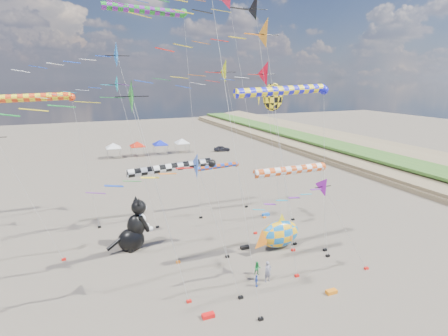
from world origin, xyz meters
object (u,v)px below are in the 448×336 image
(parked_car, at_px, (222,149))
(person_adult, at_px, (268,272))
(child_blue, at_px, (256,281))
(fish_inflatable, at_px, (279,234))
(cat_inflatable, at_px, (133,224))
(child_green, at_px, (257,268))

(parked_car, bearing_deg, person_adult, 173.68)
(child_blue, xyz_separation_m, parked_car, (17.96, 51.70, 0.12))
(child_blue, height_order, parked_car, parked_car)
(fish_inflatable, height_order, child_blue, fish_inflatable)
(person_adult, bearing_deg, cat_inflatable, 127.23)
(person_adult, bearing_deg, child_blue, -171.25)
(cat_inflatable, distance_m, fish_inflatable, 14.52)
(person_adult, bearing_deg, child_green, 99.32)
(cat_inflatable, distance_m, child_green, 12.98)
(child_blue, bearing_deg, child_green, 6.45)
(child_green, bearing_deg, parked_car, 94.52)
(person_adult, xyz_separation_m, parked_car, (16.74, 51.39, -0.27))
(cat_inflatable, relative_size, person_adult, 2.93)
(child_blue, bearing_deg, parked_car, 17.43)
(parked_car, bearing_deg, cat_inflatable, 159.25)
(fish_inflatable, relative_size, person_adult, 3.12)
(cat_inflatable, bearing_deg, child_blue, -64.04)
(fish_inflatable, relative_size, child_blue, 5.48)
(cat_inflatable, height_order, person_adult, cat_inflatable)
(fish_inflatable, xyz_separation_m, parked_car, (12.80, 46.69, -0.94))
(child_green, bearing_deg, cat_inflatable, 158.65)
(cat_inflatable, relative_size, child_green, 4.31)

